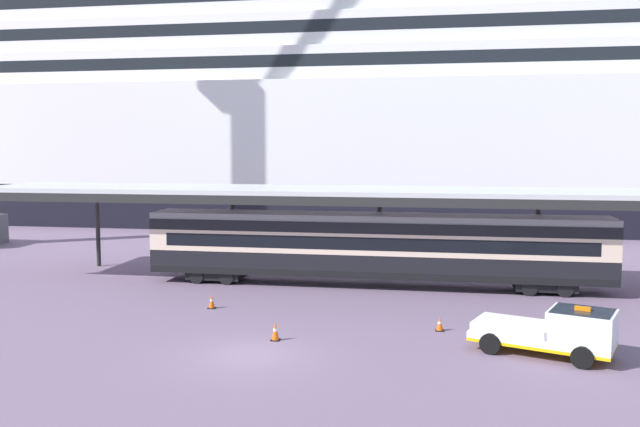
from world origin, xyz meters
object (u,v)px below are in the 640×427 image
at_px(train_carriage, 374,246).
at_px(traffic_cone_near, 275,331).
at_px(traffic_cone_mid, 212,301).
at_px(traffic_cone_far, 440,324).
at_px(cruise_ship, 236,106).
at_px(service_truck, 556,330).

xyz_separation_m(train_carriage, traffic_cone_near, (-2.94, -11.48, -1.94)).
bearing_deg(traffic_cone_mid, traffic_cone_far, -11.12).
distance_m(cruise_ship, traffic_cone_far, 50.13).
bearing_deg(traffic_cone_near, cruise_ship, 108.81).
bearing_deg(traffic_cone_mid, cruise_ship, 105.31).
distance_m(train_carriage, traffic_cone_near, 12.01).
height_order(cruise_ship, traffic_cone_near, cruise_ship).
relative_size(service_truck, traffic_cone_far, 9.17).
bearing_deg(cruise_ship, traffic_cone_mid, -74.69).
distance_m(train_carriage, service_truck, 14.19).
distance_m(traffic_cone_near, traffic_cone_mid, 6.49).
relative_size(cruise_ship, traffic_cone_far, 248.56).
height_order(service_truck, traffic_cone_mid, service_truck).
relative_size(traffic_cone_near, traffic_cone_far, 1.26).
xyz_separation_m(service_truck, traffic_cone_near, (-10.92, 0.18, -0.61)).
relative_size(train_carriage, traffic_cone_far, 42.29).
relative_size(service_truck, traffic_cone_near, 7.27).
relative_size(train_carriage, traffic_cone_near, 33.54).
distance_m(cruise_ship, train_carriage, 40.37).
height_order(cruise_ship, train_carriage, cruise_ship).
bearing_deg(traffic_cone_near, traffic_cone_far, 21.63).
height_order(traffic_cone_near, traffic_cone_mid, traffic_cone_near).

